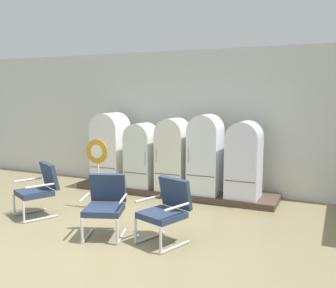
% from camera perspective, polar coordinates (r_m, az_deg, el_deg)
% --- Properties ---
extents(ground, '(12.00, 10.00, 0.05)m').
position_cam_1_polar(ground, '(5.98, -11.24, -14.28)').
color(ground, '#817451').
extents(back_wall, '(11.76, 0.12, 3.14)m').
position_cam_1_polar(back_wall, '(8.81, 2.45, 3.61)').
color(back_wall, silver).
rests_on(back_wall, ground).
extents(display_plinth, '(4.48, 0.95, 0.13)m').
position_cam_1_polar(display_plinth, '(8.47, 0.78, -6.98)').
color(display_plinth, '#48372D').
rests_on(display_plinth, ground).
extents(refrigerator_0, '(0.70, 0.70, 1.62)m').
position_cam_1_polar(refrigerator_0, '(8.93, -8.55, -0.28)').
color(refrigerator_0, white).
rests_on(refrigerator_0, display_plinth).
extents(refrigerator_1, '(0.61, 0.61, 1.41)m').
position_cam_1_polar(refrigerator_1, '(8.49, -3.99, -1.37)').
color(refrigerator_1, silver).
rests_on(refrigerator_1, display_plinth).
extents(refrigerator_2, '(0.61, 0.62, 1.54)m').
position_cam_1_polar(refrigerator_2, '(8.15, 0.70, -1.21)').
color(refrigerator_2, silver).
rests_on(refrigerator_2, display_plinth).
extents(refrigerator_3, '(0.63, 0.61, 1.64)m').
position_cam_1_polar(refrigerator_3, '(7.88, 5.57, -1.17)').
color(refrigerator_3, white).
rests_on(refrigerator_3, display_plinth).
extents(refrigerator_4, '(0.64, 0.66, 1.52)m').
position_cam_1_polar(refrigerator_4, '(7.70, 11.24, -1.96)').
color(refrigerator_4, white).
rests_on(refrigerator_4, display_plinth).
extents(armchair_left, '(0.81, 0.85, 0.94)m').
position_cam_1_polar(armchair_left, '(7.27, -18.58, -6.14)').
color(armchair_left, silver).
rests_on(armchair_left, ground).
extents(armchair_right, '(0.77, 0.82, 0.94)m').
position_cam_1_polar(armchair_right, '(5.69, -0.24, -9.51)').
color(armchair_right, silver).
rests_on(armchair_right, ground).
extents(armchair_center, '(0.77, 0.82, 0.94)m').
position_cam_1_polar(armchair_center, '(6.03, -9.31, -8.62)').
color(armchair_center, silver).
rests_on(armchair_center, ground).
extents(sign_stand, '(0.46, 0.32, 1.34)m').
position_cam_1_polar(sign_stand, '(7.38, -10.39, -4.57)').
color(sign_stand, '#2D2D30').
rests_on(sign_stand, ground).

